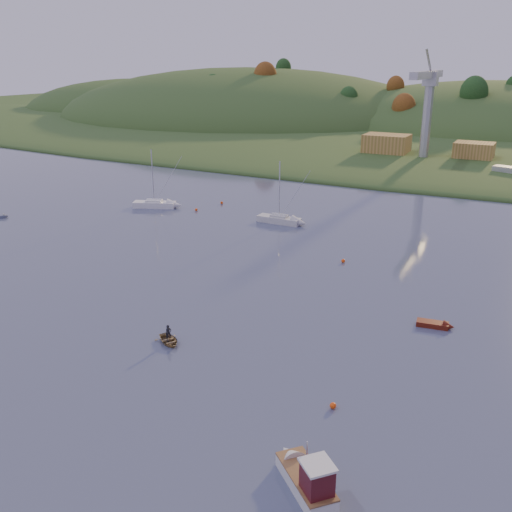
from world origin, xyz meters
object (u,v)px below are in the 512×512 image
at_px(sailboat_near, 154,204).
at_px(red_tender, 440,325).
at_px(grey_dinghy, 2,216).
at_px(fishing_boat, 303,473).
at_px(sailboat_far, 279,219).
at_px(canoe, 169,340).

bearing_deg(sailboat_near, red_tender, -47.38).
bearing_deg(grey_dinghy, fishing_boat, -76.06).
bearing_deg(fishing_boat, sailboat_far, -21.04).
height_order(canoe, grey_dinghy, grey_dinghy).
bearing_deg(grey_dinghy, red_tender, -55.98).
height_order(canoe, red_tender, red_tender).
bearing_deg(sailboat_near, fishing_boat, -67.65).
relative_size(sailboat_near, grey_dinghy, 3.60).
bearing_deg(fishing_boat, canoe, 10.40).
relative_size(canoe, red_tender, 0.80).
relative_size(fishing_boat, sailboat_far, 0.58).
bearing_deg(red_tender, sailboat_far, 130.99).
xyz_separation_m(sailboat_near, grey_dinghy, (-18.49, -17.58, -0.47)).
bearing_deg(fishing_boat, red_tender, -55.07).
bearing_deg(sailboat_far, grey_dinghy, -155.52).
height_order(fishing_boat, canoe, fishing_boat).
height_order(sailboat_near, red_tender, sailboat_near).
distance_m(sailboat_far, canoe, 43.26).
distance_m(sailboat_near, sailboat_far, 24.28).
xyz_separation_m(red_tender, grey_dinghy, (-73.26, 8.66, -0.04)).
relative_size(fishing_boat, canoe, 1.95).
bearing_deg(sailboat_far, sailboat_near, -176.57).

